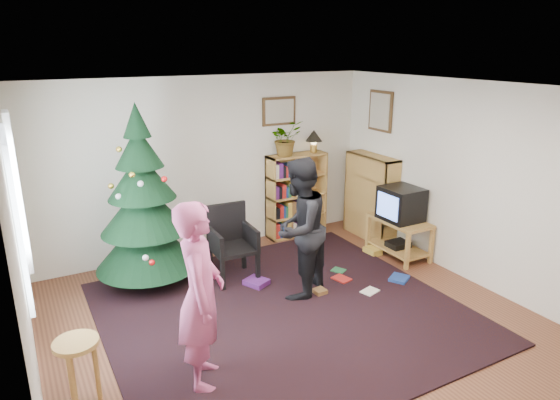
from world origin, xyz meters
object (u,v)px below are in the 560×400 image
stool (77,356)px  armchair (230,239)px  picture_right (381,111)px  bookshelf_back (296,194)px  potted_plant (286,138)px  table_lamp (314,137)px  christmas_tree (144,213)px  tv_stand (399,234)px  picture_back (279,111)px  crt_tv (401,204)px  person_standing (201,296)px  person_by_chair (299,229)px  bookshelf_right (371,196)px

stool → armchair: bearing=38.3°
picture_right → bookshelf_back: bearing=151.6°
potted_plant → table_lamp: (0.50, 0.00, -0.03)m
bookshelf_back → armchair: size_ratio=1.35×
christmas_tree → tv_stand: christmas_tree is taller
picture_back → bookshelf_back: picture_back is taller
crt_tv → person_standing: person_standing is taller
picture_right → table_lamp: bearing=143.2°
christmas_tree → potted_plant: christmas_tree is taller
picture_right → person_by_chair: (-2.09, -1.15, -1.11)m
bookshelf_back → crt_tv: (0.83, -1.44, 0.12)m
bookshelf_back → person_standing: person_standing is taller
bookshelf_back → tv_stand: bookshelf_back is taller
bookshelf_back → person_standing: 3.76m
picture_back → potted_plant: 0.41m
person_standing → potted_plant: bearing=-18.2°
bookshelf_right → person_standing: 4.11m
person_standing → person_by_chair: size_ratio=1.00×
picture_back → picture_right: picture_right is taller
stool → table_lamp: bearing=33.0°
picture_back → tv_stand: 2.50m
armchair → picture_right: bearing=9.8°
person_by_chair → table_lamp: 2.28m
stool → potted_plant: 4.36m
picture_right → armchair: picture_right is taller
table_lamp → picture_back: bearing=165.8°
picture_back → stool: bearing=-141.5°
picture_back → christmas_tree: christmas_tree is taller
tv_stand → crt_tv: crt_tv is taller
stool → person_standing: bearing=-11.0°
tv_stand → stool: (-4.42, -1.09, 0.14)m
stool → bookshelf_right: bearing=22.6°
stool → potted_plant: bearing=36.7°
picture_right → potted_plant: (-1.29, 0.59, -0.39)m
armchair → table_lamp: table_lamp is taller
bookshelf_right → potted_plant: (-1.15, 0.64, 0.90)m
bookshelf_right → crt_tv: 0.82m
picture_right → crt_tv: picture_right is taller
stool → person_standing: person_standing is taller
picture_right → bookshelf_back: size_ratio=0.46×
bookshelf_right → person_by_chair: bearing=119.4°
picture_right → tv_stand: bearing=-106.7°
picture_right → bookshelf_right: bearing=-160.9°
crt_tv → christmas_tree: bearing=165.6°
bookshelf_back → stool: size_ratio=2.15×
bookshelf_right → stool: size_ratio=2.15×
potted_plant → stool: bearing=-143.3°
person_by_chair → stool: bearing=-15.9°
armchair → potted_plant: bearing=37.3°
bookshelf_right → picture_right: bearing=-70.9°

